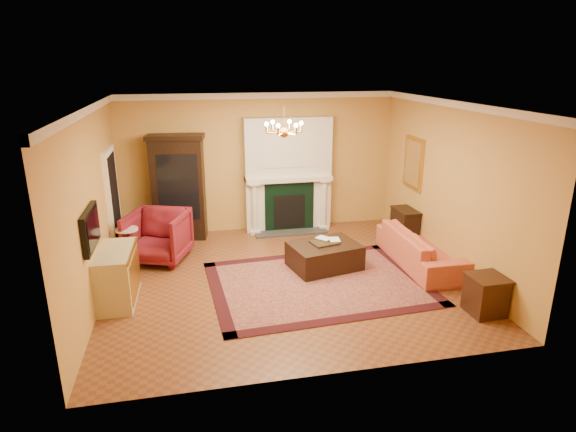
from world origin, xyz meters
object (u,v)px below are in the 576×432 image
object	(u,v)px
wingback_armchair	(158,234)
commode	(117,276)
pedestal_table	(128,244)
leather_ottoman	(324,256)
console_table	(404,227)
coral_sofa	(421,243)
end_table	(486,296)
china_cabinet	(179,190)

from	to	relation	value
wingback_armchair	commode	distance (m)	1.64
pedestal_table	leather_ottoman	xyz separation A→B (m)	(3.51, -0.83, -0.18)
pedestal_table	console_table	bearing A→B (deg)	0.58
coral_sofa	leather_ottoman	bearing A→B (deg)	83.54
commode	end_table	xyz separation A→B (m)	(5.45, -1.54, -0.14)
pedestal_table	commode	world-z (taller)	commode
china_cabinet	end_table	size ratio (longest dim) A/B	3.72
console_table	wingback_armchair	bearing A→B (deg)	177.04
wingback_armchair	leather_ottoman	size ratio (longest dim) A/B	0.88
commode	console_table	world-z (taller)	commode
pedestal_table	leather_ottoman	size ratio (longest dim) A/B	0.60
commode	end_table	world-z (taller)	commode
wingback_armchair	coral_sofa	distance (m)	4.92
coral_sofa	leather_ottoman	world-z (taller)	coral_sofa
commode	end_table	size ratio (longest dim) A/B	2.02
end_table	wingback_armchair	bearing A→B (deg)	147.83
coral_sofa	wingback_armchair	bearing A→B (deg)	76.22
wingback_armchair	commode	bearing A→B (deg)	-89.78
wingback_armchair	end_table	xyz separation A→B (m)	(4.89, -3.08, -0.25)
commode	pedestal_table	bearing A→B (deg)	90.36
china_cabinet	coral_sofa	bearing A→B (deg)	-20.91
leather_ottoman	wingback_armchair	bearing A→B (deg)	149.11
console_table	china_cabinet	bearing A→B (deg)	162.21
end_table	leather_ottoman	world-z (taller)	end_table
coral_sofa	console_table	distance (m)	1.12
leather_ottoman	pedestal_table	bearing A→B (deg)	154.00
commode	console_table	size ratio (longest dim) A/B	1.62
coral_sofa	end_table	distance (m)	1.89
console_table	leather_ottoman	xyz separation A→B (m)	(-1.97, -0.89, -0.11)
pedestal_table	commode	size ratio (longest dim) A/B	0.63
wingback_armchair	leather_ottoman	bearing A→B (deg)	1.88
coral_sofa	china_cabinet	bearing A→B (deg)	61.48
pedestal_table	china_cabinet	bearing A→B (deg)	55.04
coral_sofa	leather_ottoman	distance (m)	1.81
commode	coral_sofa	xyz separation A→B (m)	(5.33, 0.35, 0.01)
commode	end_table	distance (m)	5.66
wingback_armchair	pedestal_table	bearing A→B (deg)	-144.08
pedestal_table	end_table	distance (m)	6.16
console_table	end_table	bearing A→B (deg)	-93.03
china_cabinet	wingback_armchair	size ratio (longest dim) A/B	1.99
console_table	leather_ottoman	bearing A→B (deg)	-157.62
pedestal_table	end_table	world-z (taller)	pedestal_table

